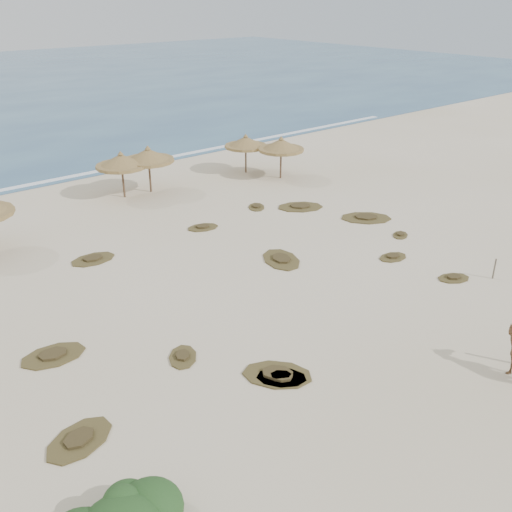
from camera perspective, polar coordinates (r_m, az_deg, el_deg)
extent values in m
plane|color=beige|center=(21.83, 6.04, -8.45)|extent=(160.00, 160.00, 0.00)
cube|color=white|center=(42.44, -19.93, 7.07)|extent=(70.00, 0.60, 0.01)
cylinder|color=brown|center=(37.32, -13.15, 7.40)|extent=(0.13, 0.13, 2.25)
cylinder|color=olive|center=(37.06, -13.29, 8.77)|extent=(4.06, 4.06, 0.19)
cone|color=olive|center=(36.97, -13.34, 9.29)|extent=(3.93, 3.93, 0.80)
cone|color=olive|center=(36.85, -13.42, 10.01)|extent=(0.39, 0.39, 0.24)
cylinder|color=brown|center=(38.01, -10.58, 7.99)|extent=(0.13, 0.13, 2.31)
cylinder|color=olive|center=(37.75, -10.69, 9.38)|extent=(3.32, 3.32, 0.20)
cone|color=olive|center=(37.66, -10.73, 9.91)|extent=(3.21, 3.21, 0.82)
cone|color=olive|center=(37.54, -10.79, 10.63)|extent=(0.40, 0.40, 0.24)
cylinder|color=brown|center=(41.67, -1.03, 9.76)|extent=(0.12, 0.12, 2.11)
cylinder|color=olive|center=(41.45, -1.04, 10.93)|extent=(3.94, 3.94, 0.18)
cone|color=olive|center=(41.37, -1.04, 11.37)|extent=(3.81, 3.81, 0.75)
cone|color=olive|center=(41.27, -1.05, 11.98)|extent=(0.36, 0.36, 0.22)
cylinder|color=brown|center=(40.38, 2.49, 9.33)|extent=(0.13, 0.13, 2.22)
cylinder|color=olive|center=(40.14, 2.52, 10.59)|extent=(4.18, 4.18, 0.19)
cone|color=olive|center=(40.06, 2.53, 11.08)|extent=(4.04, 4.04, 0.79)
cone|color=olive|center=(39.95, 2.54, 11.74)|extent=(0.38, 0.38, 0.23)
cylinder|color=brown|center=(28.14, 22.73, -1.18)|extent=(0.09, 0.09, 0.99)
ellipsoid|color=#2A4F22|center=(15.49, -10.53, -23.54)|extent=(1.67, 1.67, 1.25)
ellipsoid|color=#2A4F22|center=(15.86, -12.79, -22.85)|extent=(1.25, 1.25, 0.94)
ellipsoid|color=#2A4F22|center=(15.10, -13.33, -22.84)|extent=(0.94, 0.94, 0.70)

